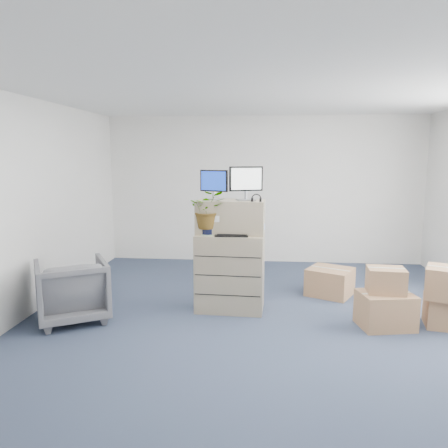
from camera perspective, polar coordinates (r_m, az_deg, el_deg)
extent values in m
plane|color=#2A384C|center=(5.32, 4.93, -13.82)|extent=(7.00, 7.00, 0.00)
cube|color=silver|center=(8.45, 5.21, 4.45)|extent=(6.00, 0.02, 2.80)
cube|color=tan|center=(5.87, 0.81, -6.28)|extent=(0.91, 0.59, 1.03)
cube|color=tan|center=(5.76, 0.89, 0.95)|extent=(0.91, 0.49, 0.44)
cube|color=#99999E|center=(5.79, -1.32, 3.26)|extent=(0.25, 0.22, 0.01)
cylinder|color=#99999E|center=(5.78, -1.33, 3.80)|extent=(0.03, 0.03, 0.09)
cube|color=black|center=(5.77, -1.33, 5.67)|extent=(0.38, 0.17, 0.28)
cube|color=navy|center=(5.75, -1.40, 5.66)|extent=(0.34, 0.14, 0.25)
cube|color=#99999E|center=(5.70, 2.87, 3.18)|extent=(0.28, 0.24, 0.02)
cylinder|color=#99999E|center=(5.70, 2.87, 3.79)|extent=(0.04, 0.04, 0.11)
cube|color=black|center=(5.68, 2.89, 5.92)|extent=(0.43, 0.18, 0.32)
cube|color=silver|center=(5.67, 2.94, 5.91)|extent=(0.38, 0.14, 0.28)
torus|color=black|center=(5.56, 4.25, 3.29)|extent=(0.13, 0.02, 0.13)
cube|color=black|center=(5.59, 1.01, -1.48)|extent=(0.43, 0.19, 0.02)
ellipsoid|color=silver|center=(5.66, 3.66, -1.34)|extent=(0.09, 0.07, 0.03)
cylinder|color=gray|center=(5.76, 1.67, 0.03)|extent=(0.07, 0.07, 0.26)
cube|color=silver|center=(5.79, 0.09, -1.13)|extent=(0.06, 0.05, 0.02)
cube|color=black|center=(5.78, 0.09, -0.49)|extent=(0.06, 0.03, 0.11)
cube|color=black|center=(5.79, 4.09, -0.98)|extent=(0.21, 0.17, 0.05)
cube|color=#3974C4|center=(5.76, 4.18, -0.35)|extent=(0.24, 0.17, 0.08)
cylinder|color=#A2C39D|center=(5.68, -2.11, -1.36)|extent=(0.20, 0.20, 0.02)
cylinder|color=black|center=(5.67, -2.11, -0.64)|extent=(0.17, 0.17, 0.13)
imported|color=#265819|center=(5.64, -2.12, 1.36)|extent=(0.52, 0.56, 0.39)
imported|color=#5D5D62|center=(5.84, -19.25, -7.80)|extent=(1.10, 1.08, 0.85)
cube|color=#A3724E|center=(5.70, 20.34, -10.50)|extent=(0.69, 0.58, 0.42)
cube|color=#A3724E|center=(6.03, 27.21, -10.16)|extent=(0.58, 0.50, 0.37)
cube|color=#A3724E|center=(6.73, 13.66, -7.33)|extent=(0.79, 0.77, 0.40)
cube|color=#A3724E|center=(5.62, 20.39, -6.91)|extent=(0.46, 0.38, 0.30)
cube|color=#A3724E|center=(5.85, 27.24, -6.90)|extent=(0.62, 0.59, 0.38)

